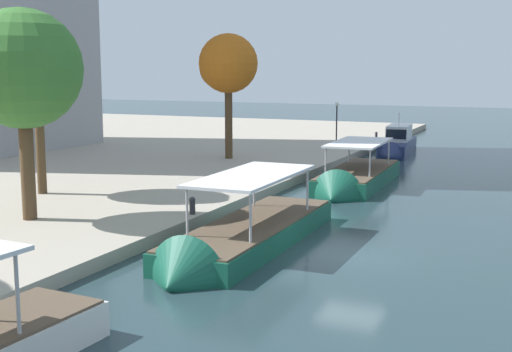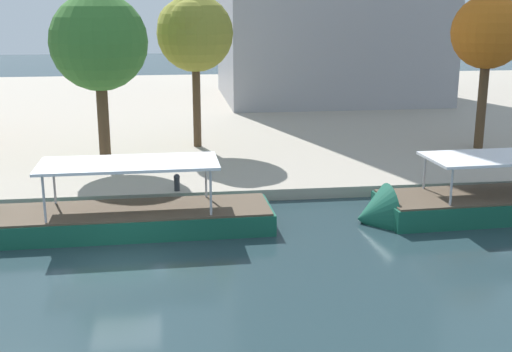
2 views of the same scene
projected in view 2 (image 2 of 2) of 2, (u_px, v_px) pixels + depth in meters
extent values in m
plane|color=#23383D|center=(124.00, 270.00, 23.49)|extent=(220.00, 220.00, 0.00)
cube|color=#A39989|center=(149.00, 111.00, 57.31)|extent=(120.00, 55.00, 0.56)
cube|color=#14513D|center=(132.00, 226.00, 27.59)|extent=(11.88, 3.48, 1.35)
cube|color=brown|center=(131.00, 210.00, 27.41)|extent=(11.64, 3.31, 0.08)
cylinder|color=#B2B2B7|center=(44.00, 199.00, 25.44)|extent=(0.10, 0.10, 1.90)
cylinder|color=#B2B2B7|center=(54.00, 182.00, 27.96)|extent=(0.10, 0.10, 1.90)
cylinder|color=#B2B2B7|center=(211.00, 193.00, 26.36)|extent=(0.10, 0.10, 1.90)
cylinder|color=#B2B2B7|center=(206.00, 176.00, 28.88)|extent=(0.10, 0.10, 1.90)
cube|color=silver|center=(129.00, 164.00, 26.90)|extent=(7.38, 3.14, 0.12)
cube|color=#14513D|center=(496.00, 211.00, 29.61)|extent=(10.84, 3.80, 1.49)
cone|color=#14513D|center=(373.00, 218.00, 28.62)|extent=(1.53, 3.06, 3.00)
cube|color=brown|center=(497.00, 194.00, 29.41)|extent=(10.62, 3.62, 0.08)
cylinder|color=#B2B2B7|center=(451.00, 187.00, 27.42)|extent=(0.10, 0.10, 1.61)
cylinder|color=#B2B2B7|center=(425.00, 172.00, 29.97)|extent=(0.10, 0.10, 1.61)
cube|color=silver|center=(501.00, 157.00, 28.97)|extent=(6.76, 3.35, 0.12)
cylinder|color=#2D2D33|center=(177.00, 185.00, 31.48)|extent=(0.28, 0.28, 0.60)
sphere|color=#2D2D33|center=(177.00, 177.00, 31.39)|extent=(0.30, 0.30, 0.30)
cylinder|color=#4C3823|center=(103.00, 122.00, 36.42)|extent=(0.63, 0.63, 4.77)
sphere|color=#38702D|center=(99.00, 42.00, 35.31)|extent=(5.30, 5.30, 5.30)
sphere|color=#38702D|center=(82.00, 37.00, 35.75)|extent=(2.96, 2.96, 2.96)
sphere|color=#38702D|center=(87.00, 35.00, 36.33)|extent=(2.85, 2.85, 2.85)
cylinder|color=#4C3823|center=(197.00, 105.00, 40.81)|extent=(0.50, 0.50, 5.27)
sphere|color=olive|center=(195.00, 33.00, 39.70)|extent=(4.66, 4.66, 4.66)
sphere|color=olive|center=(183.00, 26.00, 40.40)|extent=(3.11, 3.11, 3.11)
sphere|color=olive|center=(190.00, 22.00, 38.56)|extent=(2.63, 2.63, 2.63)
cylinder|color=#4C3823|center=(482.00, 105.00, 40.33)|extent=(0.57, 0.57, 5.47)
sphere|color=#BC6019|center=(488.00, 32.00, 39.21)|extent=(4.42, 4.42, 4.42)
sphere|color=#BC6019|center=(477.00, 42.00, 39.69)|extent=(2.68, 2.68, 2.68)
sphere|color=#BC6019|center=(480.00, 39.00, 40.10)|extent=(2.75, 2.75, 2.75)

